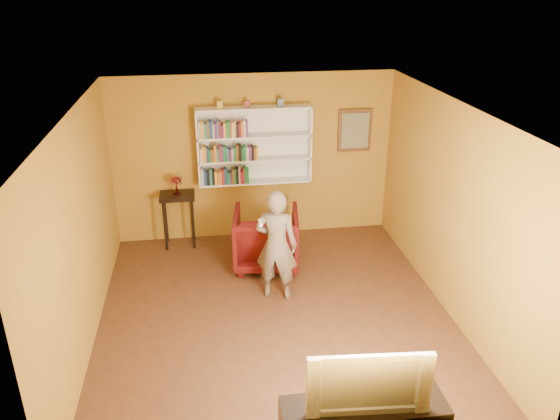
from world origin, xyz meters
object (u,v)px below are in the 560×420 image
object	(u,v)px
ruby_lustre	(176,182)
armchair	(266,238)
bookshelf	(254,145)
television	(367,377)
console_table	(178,203)
person	(276,245)

from	to	relation	value
ruby_lustre	armchair	world-z (taller)	ruby_lustre
bookshelf	ruby_lustre	xyz separation A→B (m)	(-1.25, -0.16, -0.49)
ruby_lustre	television	distance (m)	4.83
armchair	television	world-z (taller)	television
ruby_lustre	bookshelf	bearing A→B (deg)	7.26
ruby_lustre	console_table	bearing A→B (deg)	90.00
ruby_lustre	television	size ratio (longest dim) A/B	0.26
ruby_lustre	television	xyz separation A→B (m)	(1.74, -4.50, -0.25)
ruby_lustre	person	size ratio (longest dim) A/B	0.19
console_table	television	xyz separation A→B (m)	(1.74, -4.50, 0.11)
armchair	ruby_lustre	bearing A→B (deg)	-25.60
armchair	television	xyz separation A→B (m)	(0.44, -3.64, 0.41)
console_table	television	world-z (taller)	television
person	ruby_lustre	bearing A→B (deg)	-33.73
ruby_lustre	armchair	size ratio (longest dim) A/B	0.30
bookshelf	ruby_lustre	size ratio (longest dim) A/B	6.24
bookshelf	television	distance (m)	4.74
person	television	xyz separation A→B (m)	(0.41, -2.75, 0.08)
bookshelf	armchair	size ratio (longest dim) A/B	1.85
ruby_lustre	person	world-z (taller)	person
television	armchair	bearing A→B (deg)	101.50
armchair	television	bearing A→B (deg)	104.72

